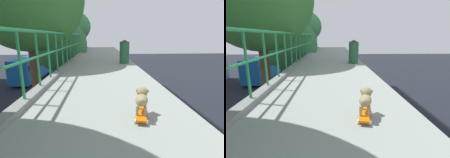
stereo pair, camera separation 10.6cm
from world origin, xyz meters
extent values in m
cube|color=black|center=(1.06, 1.77, 5.13)|extent=(2.67, 0.06, 0.00)
cylinder|color=#248E4B|center=(-0.25, 1.19, 5.77)|extent=(0.04, 0.04, 1.10)
cylinder|color=#248E4B|center=(-0.25, 1.98, 5.77)|extent=(0.04, 0.04, 1.10)
cylinder|color=#248E4B|center=(-0.25, 2.77, 5.77)|extent=(0.04, 0.04, 1.10)
cylinder|color=#248E4B|center=(-0.25, 3.56, 5.77)|extent=(0.04, 0.04, 1.10)
cylinder|color=#248E4B|center=(-0.25, 4.35, 5.77)|extent=(0.04, 0.04, 1.10)
cylinder|color=#248E4B|center=(-0.25, 5.15, 5.77)|extent=(0.04, 0.04, 1.10)
cylinder|color=#248E4B|center=(-0.25, 5.94, 5.77)|extent=(0.04, 0.04, 1.10)
cylinder|color=#248E4B|center=(-0.25, 6.73, 5.77)|extent=(0.04, 0.04, 1.10)
cylinder|color=#248E4B|center=(-0.25, 7.52, 5.77)|extent=(0.04, 0.04, 1.10)
cylinder|color=#248E4B|center=(-0.25, 8.31, 5.77)|extent=(0.04, 0.04, 1.10)
cylinder|color=#248E4B|center=(-0.25, 9.10, 5.77)|extent=(0.04, 0.04, 1.10)
cylinder|color=#248E4B|center=(-0.25, 9.90, 5.77)|extent=(0.04, 0.04, 1.10)
cylinder|color=#248E4B|center=(-0.25, 10.69, 5.77)|extent=(0.04, 0.04, 1.10)
cylinder|color=#248E4B|center=(-0.25, 11.48, 5.77)|extent=(0.04, 0.04, 1.10)
cylinder|color=#248E4B|center=(-0.25, 12.27, 5.77)|extent=(0.04, 0.04, 1.10)
cylinder|color=#248E4B|center=(-0.25, 13.06, 5.77)|extent=(0.04, 0.04, 1.10)
cylinder|color=#248E4B|center=(-0.25, 13.85, 5.77)|extent=(0.04, 0.04, 1.10)
cylinder|color=#248E4B|center=(-0.25, 14.65, 5.77)|extent=(0.04, 0.04, 1.10)
cube|color=#145093|center=(-8.92, 24.75, 1.80)|extent=(2.42, 11.06, 3.05)
cube|color=black|center=(-8.92, 24.75, 2.34)|extent=(2.44, 10.18, 0.70)
cylinder|color=black|center=(-7.76, 28.63, 0.48)|extent=(0.28, 0.96, 0.96)
cylinder|color=black|center=(-10.08, 28.63, 0.48)|extent=(0.28, 0.96, 0.96)
cylinder|color=black|center=(-7.76, 21.71, 0.48)|extent=(0.28, 0.96, 0.96)
cylinder|color=black|center=(-10.08, 21.71, 0.48)|extent=(0.28, 0.96, 0.96)
cylinder|color=brown|center=(-1.64, 5.55, 3.27)|extent=(0.38, 0.38, 6.54)
cylinder|color=brown|center=(-1.72, 10.80, 2.30)|extent=(0.53, 0.53, 4.60)
ellipsoid|color=#33713F|center=(-1.72, 10.80, 5.61)|extent=(3.67, 3.67, 3.66)
cylinder|color=#49422C|center=(-1.82, 17.21, 3.08)|extent=(0.60, 0.60, 6.16)
ellipsoid|color=#3D8C4B|center=(-1.82, 17.21, 7.20)|extent=(3.78, 3.78, 3.19)
cube|color=orange|center=(1.57, 0.53, 5.20)|extent=(0.25, 0.46, 0.02)
cylinder|color=white|center=(1.68, 0.65, 5.16)|extent=(0.04, 0.06, 0.06)
cylinder|color=white|center=(1.53, 0.69, 5.16)|extent=(0.04, 0.06, 0.06)
cylinder|color=white|center=(1.61, 0.37, 5.16)|extent=(0.04, 0.06, 0.06)
cylinder|color=white|center=(1.46, 0.41, 5.16)|extent=(0.04, 0.06, 0.06)
cylinder|color=#9B8560|center=(1.65, 0.66, 5.28)|extent=(0.04, 0.04, 0.13)
cylinder|color=#9B8560|center=(1.55, 0.69, 5.28)|extent=(0.04, 0.04, 0.13)
cylinder|color=#9B8560|center=(1.59, 0.45, 5.28)|extent=(0.04, 0.04, 0.13)
cylinder|color=#9B8560|center=(1.49, 0.47, 5.28)|extent=(0.04, 0.04, 0.13)
ellipsoid|color=#9B8560|center=(1.57, 0.57, 5.39)|extent=(0.24, 0.33, 0.15)
sphere|color=#9B8560|center=(1.60, 0.69, 5.46)|extent=(0.16, 0.16, 0.16)
ellipsoid|color=#92865E|center=(1.62, 0.76, 5.45)|extent=(0.07, 0.08, 0.05)
sphere|color=#9B8560|center=(1.66, 0.67, 5.48)|extent=(0.07, 0.07, 0.07)
sphere|color=#9B8560|center=(1.55, 0.71, 5.48)|extent=(0.07, 0.07, 0.07)
sphere|color=#9B8560|center=(1.53, 0.42, 5.44)|extent=(0.07, 0.07, 0.07)
cylinder|color=#2C633D|center=(2.02, 5.56, 5.57)|extent=(0.40, 0.40, 0.88)
cone|color=black|center=(2.02, 5.56, 6.04)|extent=(0.41, 0.41, 0.10)
camera|label=1|loc=(1.02, -1.62, 6.24)|focal=27.88mm
camera|label=2|loc=(1.12, -1.63, 6.24)|focal=27.88mm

